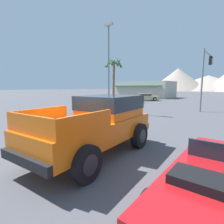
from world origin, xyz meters
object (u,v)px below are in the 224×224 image
traffic_light_crosswalk (206,69)px  parked_car_tan (145,97)px  orange_pickup_truck (100,121)px  palm_tree_tall (113,69)px  red_convertible_car (221,183)px  street_lamp_post (109,61)px

traffic_light_crosswalk → parked_car_tan: bearing=54.7°
orange_pickup_truck → palm_tree_tall: size_ratio=0.77×
traffic_light_crosswalk → palm_tree_tall: bearing=81.7°
orange_pickup_truck → red_convertible_car: 3.98m
street_lamp_post → orange_pickup_truck: bearing=-51.9°
parked_car_tan → traffic_light_crosswalk: 13.69m
red_convertible_car → parked_car_tan: 27.50m
orange_pickup_truck → red_convertible_car: bearing=-14.3°
red_convertible_car → street_lamp_post: 13.56m
palm_tree_tall → orange_pickup_truck: bearing=-52.8°
red_convertible_car → orange_pickup_truck: bearing=169.2°
orange_pickup_truck → street_lamp_post: street_lamp_post is taller
traffic_light_crosswalk → street_lamp_post: street_lamp_post is taller
street_lamp_post → palm_tree_tall: bearing=126.4°
traffic_light_crosswalk → street_lamp_post: 9.87m
parked_car_tan → orange_pickup_truck: bearing=-18.1°
street_lamp_post → palm_tree_tall: street_lamp_post is taller
street_lamp_post → palm_tree_tall: 11.81m
red_convertible_car → street_lamp_post: street_lamp_post is taller
red_convertible_car → traffic_light_crosswalk: traffic_light_crosswalk is taller
red_convertible_car → parked_car_tan: parked_car_tan is taller
parked_car_tan → street_lamp_post: bearing=-26.3°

